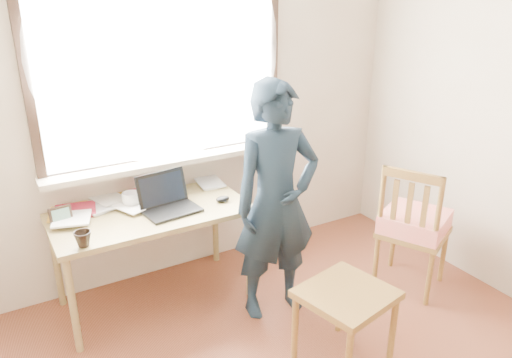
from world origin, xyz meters
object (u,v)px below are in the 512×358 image
mug_dark (83,239)px  person (276,203)px  work_chair (346,303)px  mug_white (131,199)px  desk (151,221)px  laptop (168,201)px  side_chair (414,224)px

mug_dark → person: bearing=-11.2°
work_chair → mug_dark: bearing=144.1°
mug_white → desk: bearing=-59.8°
laptop → mug_white: 0.26m
laptop → work_chair: bearing=-60.8°
mug_white → mug_dark: size_ratio=1.28×
work_chair → person: bearing=95.4°
laptop → desk: bearing=166.0°
laptop → person: person is taller
side_chair → work_chair: bearing=-157.3°
side_chair → desk: bearing=155.6°
desk → mug_white: size_ratio=10.12×
laptop → mug_white: size_ratio=3.01×
work_chair → side_chair: (0.95, 0.40, 0.09)m
work_chair → person: size_ratio=0.35×
desk → work_chair: 1.40m
work_chair → side_chair: 1.03m
side_chair → person: 1.08m
side_chair → mug_white: bearing=152.9°
side_chair → person: size_ratio=0.60×
mug_white → side_chair: 2.01m
desk → mug_dark: size_ratio=12.98×
desk → side_chair: side_chair is taller
laptop → side_chair: size_ratio=0.40×
mug_white → work_chair: (0.83, -1.31, -0.33)m
desk → laptop: size_ratio=3.36×
laptop → person: 0.74m
mug_white → person: (0.77, -0.64, 0.05)m
desk → person: 0.87m
laptop → mug_white: bearing=139.1°
laptop → mug_dark: size_ratio=3.86×
laptop → work_chair: 1.34m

